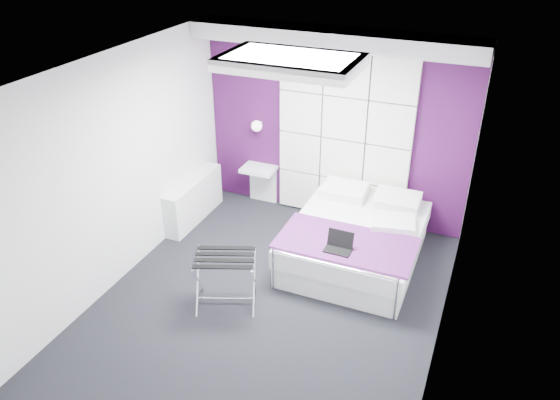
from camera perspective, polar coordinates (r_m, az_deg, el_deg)
name	(u,v)px	position (r m, az deg, el deg)	size (l,w,h in m)	color
floor	(268,304)	(6.15, -1.22, -10.80)	(4.40, 4.40, 0.00)	black
ceiling	(265,72)	(4.91, -1.54, 13.25)	(4.40, 4.40, 0.00)	white
wall_back	(334,127)	(7.29, 5.71, 7.62)	(3.60, 3.60, 0.00)	white
wall_left	(118,171)	(6.28, -16.57, 2.93)	(4.40, 4.40, 0.00)	white
wall_right	(454,239)	(5.05, 17.70, -3.94)	(4.40, 4.40, 0.00)	white
accent_wall	(334,127)	(7.28, 5.69, 7.59)	(3.58, 0.02, 2.58)	#370D39
soffit	(333,38)	(6.71, 5.55, 16.49)	(3.58, 0.50, 0.20)	silver
headboard	(344,139)	(7.24, 6.66, 6.32)	(1.80, 0.08, 2.30)	silver
skylight	(291,61)	(5.46, 1.11, 14.30)	(1.36, 0.86, 0.12)	white
wall_lamp	(258,125)	(7.54, -2.33, 7.84)	(0.15, 0.15, 0.15)	white
radiator	(194,200)	(7.61, -8.98, 0.02)	(0.22, 1.20, 0.60)	silver
bed	(356,240)	(6.74, 7.92, -4.19)	(1.55, 1.87, 0.66)	silver
nightstand	(259,169)	(7.76, -2.22, 3.25)	(0.47, 0.36, 0.05)	silver
luggage_rack	(226,280)	(5.99, -5.68, -8.36)	(0.63, 0.47, 0.62)	silver
laptop	(339,245)	(6.08, 6.20, -4.69)	(0.29, 0.21, 0.21)	black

